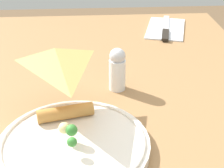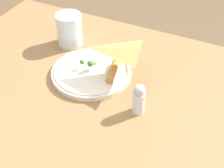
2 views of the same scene
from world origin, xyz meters
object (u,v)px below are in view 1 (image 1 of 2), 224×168
object	(u,v)px
dining_table	(103,155)
butter_knife	(166,28)
plate_pizza	(73,142)
napkin_folded	(166,29)
salt_shaker	(117,69)

from	to	relation	value
dining_table	butter_knife	size ratio (longest dim) A/B	5.49
plate_pizza	napkin_folded	distance (m)	0.60
napkin_folded	butter_knife	xyz separation A→B (m)	(-0.01, 0.00, 0.00)
dining_table	napkin_folded	world-z (taller)	napkin_folded
napkin_folded	butter_knife	distance (m)	0.01
dining_table	salt_shaker	world-z (taller)	salt_shaker
plate_pizza	napkin_folded	size ratio (longest dim) A/B	1.18
plate_pizza	salt_shaker	distance (m)	0.21
dining_table	plate_pizza	distance (m)	0.16
plate_pizza	napkin_folded	bearing A→B (deg)	-25.85
dining_table	plate_pizza	size ratio (longest dim) A/B	4.78
butter_knife	salt_shaker	size ratio (longest dim) A/B	2.32
napkin_folded	salt_shaker	world-z (taller)	salt_shaker
dining_table	napkin_folded	bearing A→B (deg)	-25.38
napkin_folded	plate_pizza	bearing A→B (deg)	154.15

